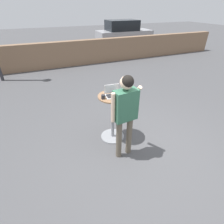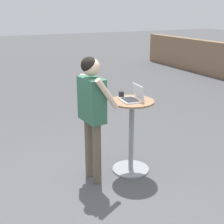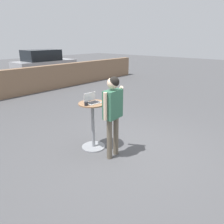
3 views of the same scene
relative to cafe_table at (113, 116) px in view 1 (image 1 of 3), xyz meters
The scene contains 7 objects.
ground_plane 1.01m from the cafe_table, 63.41° to the right, with size 50.00×50.00×0.00m, color #4C4C4F.
pavement_kerb 5.94m from the cafe_table, 86.42° to the left, with size 17.43×0.35×1.16m.
cafe_table is the anchor object (origin of this frame).
laptop 0.52m from the cafe_table, 61.10° to the left, with size 0.33×0.29×0.21m.
coffee_mug 0.57m from the cafe_table, 167.77° to the right, with size 0.11×0.08×0.08m.
standing_person 0.77m from the cafe_table, 91.08° to the right, with size 0.56×0.40×1.69m.
parked_car_near_street 10.71m from the cafe_table, 62.56° to the left, with size 3.98×1.85×1.70m.
Camera 1 is at (-1.62, -2.16, 2.62)m, focal length 28.00 mm.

